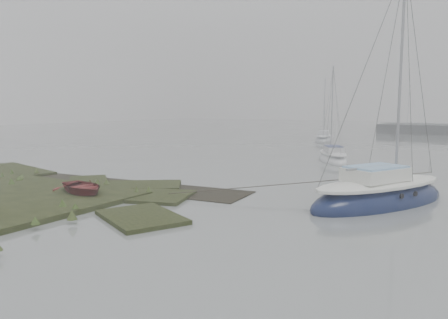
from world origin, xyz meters
TOP-DOWN VIEW (x-y plane):
  - ground at (0.00, 30.00)m, footprint 160.00×160.00m
  - sailboat_main at (7.63, 6.87)m, footprint 5.81×8.18m
  - sailboat_white at (1.20, 20.34)m, footprint 4.41×5.77m
  - sailboat_far_a at (-5.77, 38.36)m, footprint 3.50×6.14m
  - sailboat_far_c at (0.69, 60.64)m, footprint 5.08×2.87m
  - dinghy at (-4.55, 1.00)m, footprint 3.38×2.80m

SIDE VIEW (x-z plane):
  - ground at x=0.00m, z-range 0.00..0.00m
  - sailboat_far_c at x=0.69m, z-range -3.20..3.62m
  - sailboat_white at x=1.20m, z-range -3.71..4.20m
  - sailboat_far_a at x=-5.77m, z-range -3.86..4.37m
  - sailboat_main at x=7.63m, z-range -5.20..5.89m
  - dinghy at x=-4.55m, z-range 0.22..0.83m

